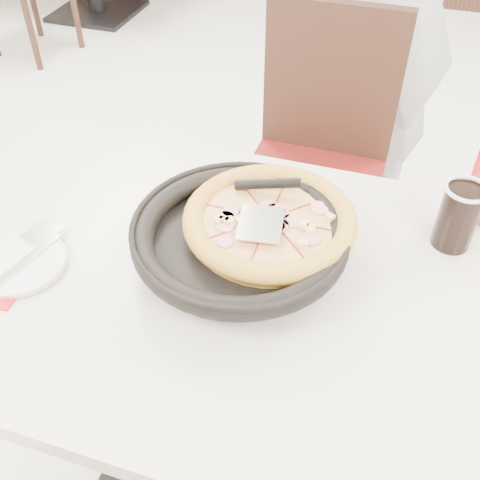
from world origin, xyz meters
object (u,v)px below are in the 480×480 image
(pizza_pan, at_px, (240,243))
(cola_glass, at_px, (458,218))
(chair_far, at_px, (311,179))
(main_table, at_px, (213,381))
(side_plate, at_px, (20,263))
(pizza, at_px, (269,226))

(pizza_pan, height_order, cola_glass, cola_glass)
(chair_far, distance_m, cola_glass, 0.71)
(main_table, height_order, cola_glass, cola_glass)
(pizza_pan, bearing_deg, side_plate, -159.24)
(side_plate, bearing_deg, pizza_pan, 20.76)
(cola_glass, bearing_deg, side_plate, -157.48)
(chair_far, bearing_deg, pizza_pan, 89.64)
(main_table, xyz_separation_m, pizza, (0.10, 0.09, 0.44))
(side_plate, distance_m, cola_glass, 0.84)
(chair_far, xyz_separation_m, pizza, (0.03, -0.63, 0.34))
(pizza, xyz_separation_m, side_plate, (-0.44, -0.19, -0.05))
(chair_far, bearing_deg, cola_glass, 127.36)
(pizza, height_order, side_plate, pizza)
(cola_glass, bearing_deg, pizza, -159.12)
(main_table, height_order, pizza, pizza)
(chair_far, height_order, side_plate, chair_far)
(pizza_pan, xyz_separation_m, cola_glass, (0.38, 0.17, 0.02))
(pizza_pan, relative_size, pizza, 1.11)
(main_table, height_order, chair_far, chair_far)
(main_table, relative_size, pizza_pan, 3.57)
(cola_glass, bearing_deg, pizza_pan, -155.73)
(chair_far, bearing_deg, side_plate, 64.49)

